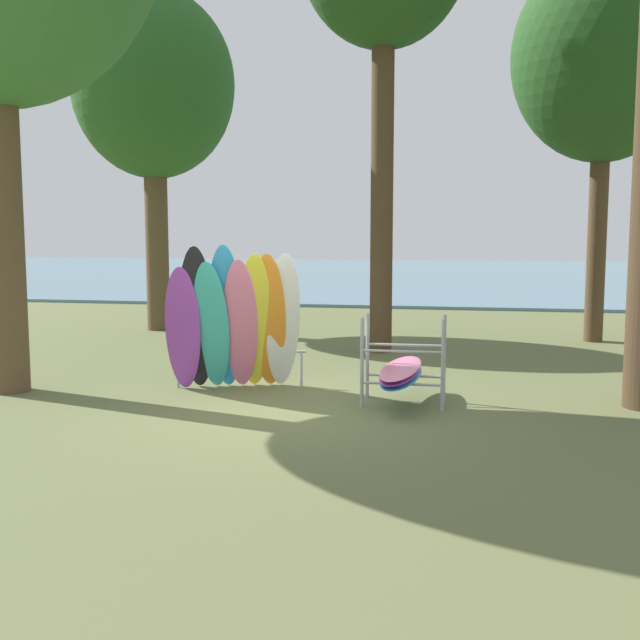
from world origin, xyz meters
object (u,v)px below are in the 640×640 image
(tree_mid_behind, at_px, (604,58))
(leaning_board_pile, at_px, (234,323))
(tree_far_right_back, at_px, (153,87))
(board_storage_rack, at_px, (401,371))

(tree_mid_behind, relative_size, leaning_board_pile, 3.71)
(tree_mid_behind, height_order, tree_far_right_back, tree_mid_behind)
(board_storage_rack, bearing_deg, leaning_board_pile, 170.38)
(leaning_board_pile, height_order, board_storage_rack, leaning_board_pile)
(board_storage_rack, bearing_deg, tree_far_right_back, 132.53)
(tree_far_right_back, relative_size, leaning_board_pile, 3.60)
(tree_mid_behind, height_order, board_storage_rack, tree_mid_behind)
(tree_mid_behind, relative_size, board_storage_rack, 3.91)
(leaning_board_pile, distance_m, board_storage_rack, 2.67)
(leaning_board_pile, bearing_deg, tree_far_right_back, 120.64)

